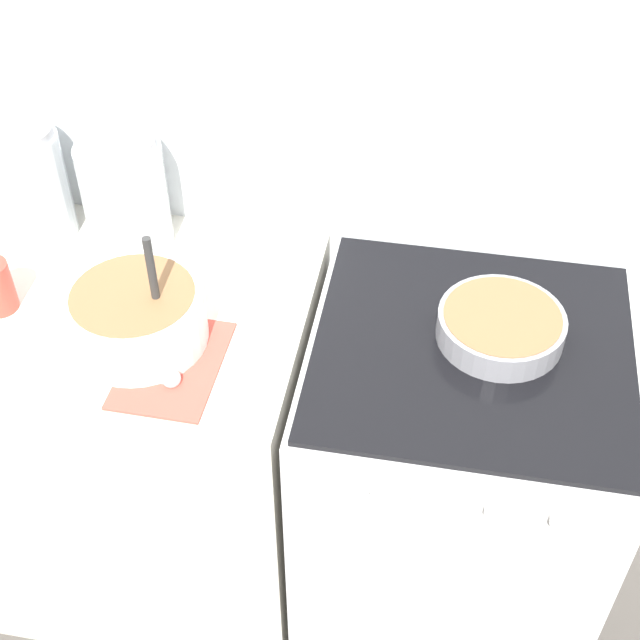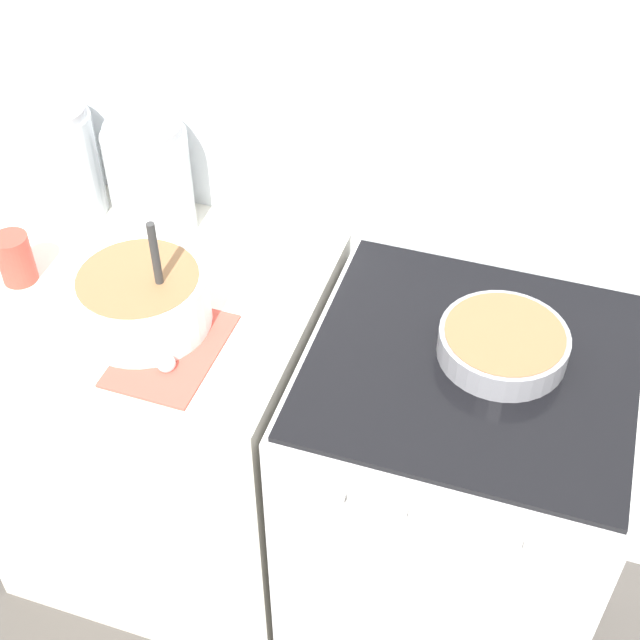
# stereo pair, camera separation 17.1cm
# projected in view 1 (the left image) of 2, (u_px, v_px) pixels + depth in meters

# --- Properties ---
(wall_back) EXTENTS (4.50, 0.05, 2.40)m
(wall_back) POSITION_uv_depth(u_px,v_px,m) (333.00, 123.00, 1.83)
(wall_back) COLOR silver
(wall_back) RESTS_ON ground_plane
(countertop_cabinet) EXTENTS (0.75, 0.61, 0.94)m
(countertop_cabinet) POSITION_uv_depth(u_px,v_px,m) (153.00, 447.00, 2.14)
(countertop_cabinet) COLOR silver
(countertop_cabinet) RESTS_ON ground_plane
(stove) EXTENTS (0.64, 0.63, 0.94)m
(stove) POSITION_uv_depth(u_px,v_px,m) (450.00, 490.00, 2.05)
(stove) COLOR silver
(stove) RESTS_ON ground_plane
(mixing_bowl) EXTENTS (0.27, 0.27, 0.26)m
(mixing_bowl) POSITION_uv_depth(u_px,v_px,m) (136.00, 314.00, 1.70)
(mixing_bowl) COLOR white
(mixing_bowl) RESTS_ON countertop_cabinet
(baking_pan) EXTENTS (0.25, 0.25, 0.06)m
(baking_pan) POSITION_uv_depth(u_px,v_px,m) (501.00, 326.00, 1.73)
(baking_pan) COLOR gray
(baking_pan) RESTS_ON stove
(storage_jar_left) EXTENTS (0.16, 0.16, 0.26)m
(storage_jar_left) POSITION_uv_depth(u_px,v_px,m) (33.00, 190.00, 1.92)
(storage_jar_left) COLOR silver
(storage_jar_left) RESTS_ON countertop_cabinet
(storage_jar_middle) EXTENTS (0.18, 0.18, 0.26)m
(storage_jar_middle) POSITION_uv_depth(u_px,v_px,m) (126.00, 200.00, 1.89)
(storage_jar_middle) COLOR silver
(storage_jar_middle) RESTS_ON countertop_cabinet
(recipe_page) EXTENTS (0.19, 0.27, 0.01)m
(recipe_page) POSITION_uv_depth(u_px,v_px,m) (172.00, 365.00, 1.69)
(recipe_page) COLOR #CC4C3F
(recipe_page) RESTS_ON countertop_cabinet
(measuring_spoon) EXTENTS (0.12, 0.04, 0.04)m
(measuring_spoon) POSITION_uv_depth(u_px,v_px,m) (165.00, 379.00, 1.65)
(measuring_spoon) COLOR white
(measuring_spoon) RESTS_ON countertop_cabinet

